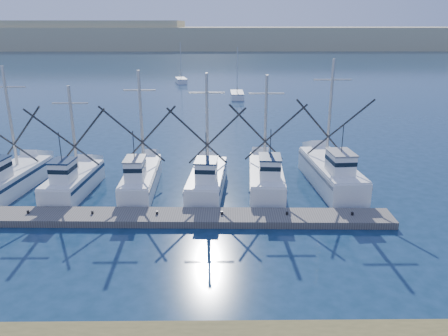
# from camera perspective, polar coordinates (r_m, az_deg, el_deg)

# --- Properties ---
(ground) EXTENTS (500.00, 500.00, 0.00)m
(ground) POSITION_cam_1_polar(r_m,az_deg,el_deg) (21.34, 4.10, -14.63)
(ground) COLOR #0D253B
(ground) RESTS_ON ground
(floating_dock) EXTENTS (32.99, 2.96, 0.44)m
(floating_dock) POSITION_cam_1_polar(r_m,az_deg,el_deg) (27.83, -12.81, -6.28)
(floating_dock) COLOR #635E59
(floating_dock) RESTS_ON ground
(dune_ridge) EXTENTS (360.00, 60.00, 10.00)m
(dune_ridge) POSITION_cam_1_polar(r_m,az_deg,el_deg) (227.94, -0.18, 16.67)
(dune_ridge) COLOR tan
(dune_ridge) RESTS_ON ground
(trawler_fleet) EXTENTS (32.00, 9.19, 9.20)m
(trawler_fleet) POSITION_cam_1_polar(r_m,az_deg,el_deg) (32.09, -9.88, -1.27)
(trawler_fleet) COLOR white
(trawler_fleet) RESTS_ON ground
(sailboat_near) EXTENTS (2.03, 5.50, 8.10)m
(sailboat_near) POSITION_cam_1_polar(r_m,az_deg,el_deg) (72.42, 1.72, 9.50)
(sailboat_near) COLOR white
(sailboat_near) RESTS_ON ground
(sailboat_far) EXTENTS (2.89, 5.22, 8.10)m
(sailboat_far) POSITION_cam_1_polar(r_m,az_deg,el_deg) (91.80, -5.61, 11.30)
(sailboat_far) COLOR white
(sailboat_far) RESTS_ON ground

